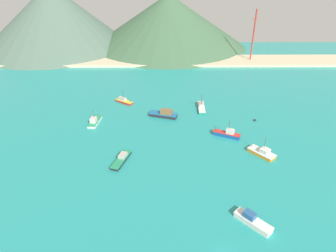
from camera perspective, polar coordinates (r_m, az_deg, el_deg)
ground at (r=81.73m, az=7.45°, el=-7.42°), size 260.00×280.00×0.50m
fishing_boat_0 at (r=116.75m, az=-8.60°, el=4.85°), size 7.46×6.10×5.35m
fishing_boat_1 at (r=104.54m, az=-0.74°, el=2.35°), size 10.40×6.05×2.76m
fishing_boat_2 at (r=111.17m, az=6.46°, el=3.69°), size 2.71×10.10×5.82m
fishing_boat_3 at (r=103.13m, az=-14.04°, el=0.90°), size 3.49×8.29×5.16m
fishing_boat_4 at (r=88.12m, az=17.76°, el=-4.91°), size 7.46×7.91×5.98m
fishing_boat_5 at (r=66.92m, az=16.02°, el=-17.20°), size 7.41×7.68×2.53m
fishing_boat_6 at (r=82.65m, az=-9.00°, el=-6.35°), size 5.01×9.45×1.73m
fishing_boat_7 at (r=94.34m, az=11.39°, el=-1.49°), size 8.61×5.42×5.89m
buoy_1 at (r=106.40m, az=16.45°, el=1.06°), size 0.94×0.94×0.94m
beach_strip at (r=166.53m, az=3.44°, el=12.48°), size 247.00×19.88×1.20m
hill_west at (r=205.22m, az=-21.20°, el=19.07°), size 92.06×92.06×37.49m
hill_central at (r=198.29m, az=0.06°, el=19.72°), size 99.56×99.56×31.56m
radio_tower at (r=169.60m, az=16.18°, el=16.41°), size 2.74×2.19×27.41m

